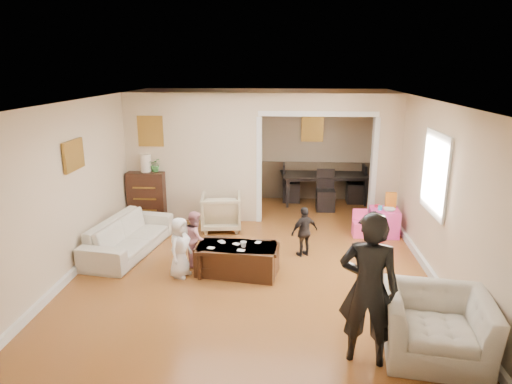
# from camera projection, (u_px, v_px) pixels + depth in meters

# --- Properties ---
(floor) EXTENTS (7.00, 7.00, 0.00)m
(floor) POSITION_uv_depth(u_px,v_px,m) (255.00, 254.00, 7.72)
(floor) COLOR #AD5E2C
(floor) RESTS_ON ground
(partition_left) EXTENTS (2.75, 0.18, 2.60)m
(partition_left) POSITION_uv_depth(u_px,v_px,m) (194.00, 158.00, 9.19)
(partition_left) COLOR beige
(partition_left) RESTS_ON ground
(partition_right) EXTENTS (0.55, 0.18, 2.60)m
(partition_right) POSITION_uv_depth(u_px,v_px,m) (386.00, 160.00, 8.95)
(partition_right) COLOR beige
(partition_right) RESTS_ON ground
(partition_header) EXTENTS (2.22, 0.18, 0.35)m
(partition_header) POSITION_uv_depth(u_px,v_px,m) (318.00, 102.00, 8.73)
(partition_header) COLOR beige
(partition_header) RESTS_ON partition_right
(window_pane) EXTENTS (0.03, 0.95, 1.10)m
(window_pane) POSITION_uv_depth(u_px,v_px,m) (436.00, 174.00, 6.75)
(window_pane) COLOR white
(window_pane) RESTS_ON ground
(framed_art_partition) EXTENTS (0.45, 0.03, 0.55)m
(framed_art_partition) POSITION_uv_depth(u_px,v_px,m) (151.00, 131.00, 9.00)
(framed_art_partition) COLOR brown
(framed_art_partition) RESTS_ON partition_left
(framed_art_sofa_wall) EXTENTS (0.03, 0.55, 0.40)m
(framed_art_sofa_wall) POSITION_uv_depth(u_px,v_px,m) (73.00, 155.00, 6.83)
(framed_art_sofa_wall) COLOR brown
(framed_art_alcove) EXTENTS (0.45, 0.03, 0.55)m
(framed_art_alcove) POSITION_uv_depth(u_px,v_px,m) (312.00, 128.00, 10.50)
(framed_art_alcove) COLOR brown
(sofa) EXTENTS (1.10, 2.11, 0.59)m
(sofa) POSITION_uv_depth(u_px,v_px,m) (129.00, 236.00, 7.76)
(sofa) COLOR beige
(sofa) RESTS_ON ground
(armchair_back) EXTENTS (0.83, 0.85, 0.71)m
(armchair_back) POSITION_uv_depth(u_px,v_px,m) (221.00, 211.00, 8.86)
(armchair_back) COLOR #C7B28A
(armchair_back) RESTS_ON ground
(armchair_front) EXTENTS (1.24, 1.12, 0.72)m
(armchair_front) POSITION_uv_depth(u_px,v_px,m) (436.00, 326.00, 4.94)
(armchair_front) COLOR beige
(armchair_front) RESTS_ON ground
(dresser) EXTENTS (0.75, 0.42, 1.03)m
(dresser) POSITION_uv_depth(u_px,v_px,m) (148.00, 196.00, 9.32)
(dresser) COLOR #351A0F
(dresser) RESTS_ON ground
(table_lamp) EXTENTS (0.22, 0.22, 0.36)m
(table_lamp) POSITION_uv_depth(u_px,v_px,m) (146.00, 163.00, 9.14)
(table_lamp) COLOR #F4E1C7
(table_lamp) RESTS_ON dresser
(potted_plant) EXTENTS (0.26, 0.23, 0.29)m
(potted_plant) POSITION_uv_depth(u_px,v_px,m) (155.00, 165.00, 9.13)
(potted_plant) COLOR #326E31
(potted_plant) RESTS_ON dresser
(coffee_table) EXTENTS (1.29, 0.78, 0.45)m
(coffee_table) POSITION_uv_depth(u_px,v_px,m) (237.00, 260.00, 6.96)
(coffee_table) COLOR #3D2213
(coffee_table) RESTS_ON ground
(coffee_cup) EXTENTS (0.11, 0.11, 0.09)m
(coffee_cup) POSITION_uv_depth(u_px,v_px,m) (243.00, 244.00, 6.84)
(coffee_cup) COLOR white
(coffee_cup) RESTS_ON coffee_table
(play_table) EXTENTS (0.56, 0.56, 0.51)m
(play_table) POSITION_uv_depth(u_px,v_px,m) (384.00, 222.00, 8.56)
(play_table) COLOR #FB42AC
(play_table) RESTS_ON ground
(cereal_box) EXTENTS (0.20, 0.08, 0.30)m
(cereal_box) POSITION_uv_depth(u_px,v_px,m) (391.00, 200.00, 8.54)
(cereal_box) COLOR yellow
(cereal_box) RESTS_ON play_table
(cyan_cup) EXTENTS (0.08, 0.08, 0.08)m
(cyan_cup) POSITION_uv_depth(u_px,v_px,m) (380.00, 208.00, 8.44)
(cyan_cup) COLOR #2AAED6
(cyan_cup) RESTS_ON play_table
(toy_block) EXTENTS (0.09, 0.08, 0.05)m
(toy_block) POSITION_uv_depth(u_px,v_px,m) (377.00, 206.00, 8.61)
(toy_block) COLOR red
(toy_block) RESTS_ON play_table
(play_bowl) EXTENTS (0.23, 0.23, 0.05)m
(play_bowl) POSITION_uv_depth(u_px,v_px,m) (389.00, 210.00, 8.36)
(play_bowl) COLOR silver
(play_bowl) RESTS_ON play_table
(dining_table) EXTENTS (2.10, 1.33, 0.70)m
(dining_table) POSITION_uv_depth(u_px,v_px,m) (323.00, 187.00, 10.63)
(dining_table) COLOR black
(dining_table) RESTS_ON ground
(adult_person) EXTENTS (0.69, 0.53, 1.71)m
(adult_person) POSITION_uv_depth(u_px,v_px,m) (368.00, 289.00, 4.73)
(adult_person) COLOR black
(adult_person) RESTS_ON ground
(child_kneel_a) EXTENTS (0.43, 0.53, 0.93)m
(child_kneel_a) POSITION_uv_depth(u_px,v_px,m) (180.00, 247.00, 6.81)
(child_kneel_a) COLOR white
(child_kneel_a) RESTS_ON ground
(child_kneel_b) EXTENTS (0.41, 0.49, 0.89)m
(child_kneel_b) POSITION_uv_depth(u_px,v_px,m) (196.00, 238.00, 7.24)
(child_kneel_b) COLOR #D48489
(child_kneel_b) RESTS_ON ground
(child_toddler) EXTENTS (0.54, 0.44, 0.86)m
(child_toddler) POSITION_uv_depth(u_px,v_px,m) (304.00, 232.00, 7.57)
(child_toddler) COLOR black
(child_toddler) RESTS_ON ground
(craft_papers) EXTENTS (0.81, 0.45, 0.00)m
(craft_papers) POSITION_uv_depth(u_px,v_px,m) (233.00, 245.00, 6.93)
(craft_papers) COLOR white
(craft_papers) RESTS_ON coffee_table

